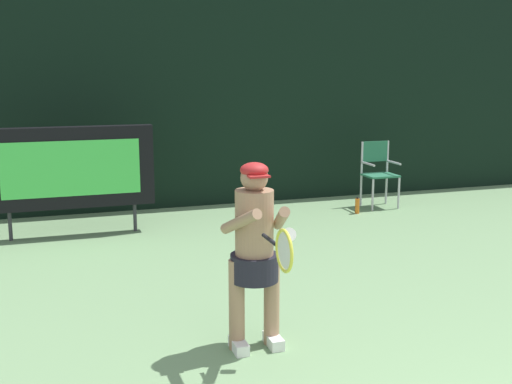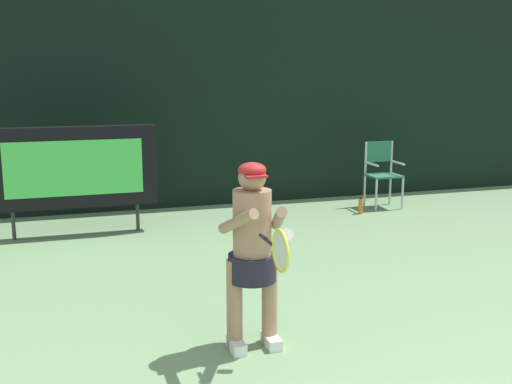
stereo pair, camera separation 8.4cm
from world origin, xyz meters
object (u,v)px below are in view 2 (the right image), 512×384
(scoreboard, at_px, (74,167))
(tennis_player, at_px, (253,247))
(umpire_chair, at_px, (382,170))
(water_bottle, at_px, (361,206))
(tennis_racket, at_px, (279,250))

(scoreboard, distance_m, tennis_player, 4.30)
(scoreboard, distance_m, umpire_chair, 4.92)
(scoreboard, bearing_deg, water_bottle, -0.09)
(tennis_racket, bearing_deg, umpire_chair, 41.16)
(umpire_chair, distance_m, water_bottle, 0.84)
(water_bottle, xyz_separation_m, tennis_player, (-3.06, -4.10, 0.73))
(umpire_chair, height_order, tennis_racket, tennis_racket)
(umpire_chair, relative_size, tennis_player, 0.70)
(umpire_chair, xyz_separation_m, tennis_racket, (-3.63, -5.13, 0.39))
(water_bottle, relative_size, tennis_player, 0.17)
(water_bottle, relative_size, tennis_racket, 0.44)
(umpire_chair, relative_size, water_bottle, 4.08)
(scoreboard, relative_size, water_bottle, 8.30)
(tennis_player, xyz_separation_m, tennis_racket, (-0.01, -0.65, 0.16))
(tennis_racket, bearing_deg, tennis_player, 75.99)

